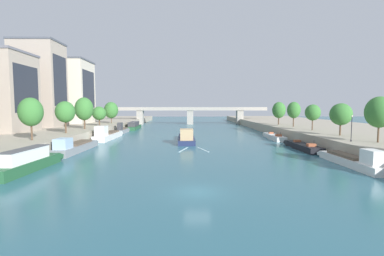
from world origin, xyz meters
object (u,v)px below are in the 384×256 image
at_px(moored_boat_right_lone, 302,146).
at_px(tree_right_nearest, 294,110).
at_px(moored_boat_left_midway, 108,135).
at_px(moored_boat_left_lone, 123,130).
at_px(tree_right_third, 279,110).
at_px(moored_boat_left_downstream, 75,147).
at_px(moored_boat_left_end, 134,126).
at_px(tree_right_far, 341,114).
at_px(tree_right_by_lamp, 379,112).
at_px(barge_midriver, 186,137).
at_px(tree_left_by_lamp, 99,113).
at_px(bridge_far, 190,113).
at_px(tree_left_midway, 65,112).
at_px(moored_boat_left_second, 29,161).
at_px(tree_right_midway, 313,113).
at_px(lamppost_right_bank, 352,127).
at_px(tree_left_second, 31,112).
at_px(tree_left_distant, 84,109).
at_px(moored_boat_right_midway, 274,137).
at_px(tree_left_past_mid, 111,110).
at_px(moored_boat_right_end, 353,160).

relative_size(moored_boat_right_lone, tree_right_nearest, 1.87).
height_order(moored_boat_left_midway, moored_boat_left_lone, moored_boat_left_midway).
bearing_deg(tree_right_third, moored_boat_left_lone, -177.46).
bearing_deg(moored_boat_left_downstream, moored_boat_left_midway, 89.23).
distance_m(moored_boat_left_end, tree_right_far, 67.49).
distance_m(moored_boat_left_midway, tree_right_by_lamp, 55.59).
bearing_deg(barge_midriver, moored_boat_left_lone, 134.19).
bearing_deg(tree_left_by_lamp, bridge_far, 58.72).
height_order(tree_left_midway, tree_right_by_lamp, tree_right_by_lamp).
height_order(moored_boat_left_second, tree_right_midway, tree_right_midway).
bearing_deg(moored_boat_left_second, lamppost_right_bank, 11.01).
height_order(tree_left_second, lamppost_right_bank, tree_left_second).
height_order(moored_boat_left_second, moored_boat_left_end, moored_boat_left_second).
bearing_deg(tree_left_distant, tree_right_far, -16.35).
height_order(moored_boat_left_downstream, moored_boat_right_midway, moored_boat_left_downstream).
bearing_deg(tree_left_midway, moored_boat_right_midway, 11.57).
xyz_separation_m(tree_left_past_mid, tree_right_third, (54.30, -7.55, 0.08)).
height_order(moored_boat_left_second, tree_right_by_lamp, tree_right_by_lamp).
bearing_deg(moored_boat_left_end, moored_boat_right_end, -56.27).
relative_size(tree_left_midway, tree_left_by_lamp, 1.19).
xyz_separation_m(tree_left_second, tree_left_midway, (0.09, 12.09, -0.21)).
distance_m(moored_boat_left_lone, moored_boat_right_midway, 43.97).
height_order(moored_boat_left_downstream, tree_left_midway, tree_left_midway).
xyz_separation_m(tree_left_midway, bridge_far, (26.49, 66.68, -1.79)).
height_order(moored_boat_left_end, tree_left_distant, tree_left_distant).
xyz_separation_m(barge_midriver, tree_right_midway, (29.69, 1.35, 5.68)).
height_order(moored_boat_left_second, tree_left_by_lamp, tree_left_by_lamp).
distance_m(tree_left_distant, tree_right_midway, 55.23).
bearing_deg(lamppost_right_bank, bridge_far, 107.10).
relative_size(moored_boat_left_end, moored_boat_right_lone, 1.30).
distance_m(barge_midriver, moored_boat_left_midway, 19.97).
height_order(tree_left_past_mid, tree_right_third, tree_left_past_mid).
xyz_separation_m(moored_boat_left_lone, moored_boat_right_lone, (41.33, -31.73, -0.41)).
xyz_separation_m(moored_boat_left_downstream, tree_left_past_mid, (-5.90, 43.63, 5.97)).
xyz_separation_m(moored_boat_left_downstream, tree_left_by_lamp, (-5.90, 31.37, 5.16)).
bearing_deg(tree_right_midway, tree_right_third, 92.60).
distance_m(moored_boat_left_lone, tree_right_third, 48.64).
relative_size(moored_boat_left_midway, moored_boat_right_end, 1.20).
relative_size(moored_boat_left_second, moored_boat_left_lone, 1.24).
bearing_deg(tree_right_far, moored_boat_left_midway, 162.85).
relative_size(tree_left_past_mid, tree_right_far, 1.16).
bearing_deg(tree_right_midway, moored_boat_right_midway, 157.81).
distance_m(moored_boat_left_downstream, tree_right_midway, 51.97).
bearing_deg(tree_left_midway, tree_right_third, 26.74).
bearing_deg(tree_right_by_lamp, moored_boat_left_downstream, 172.20).
bearing_deg(moored_boat_right_lone, tree_right_by_lamp, -48.83).
bearing_deg(tree_left_midway, moored_boat_right_end, -24.19).
height_order(tree_left_distant, tree_right_third, tree_left_distant).
relative_size(tree_left_distant, tree_right_far, 1.27).
distance_m(barge_midriver, tree_left_second, 31.13).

